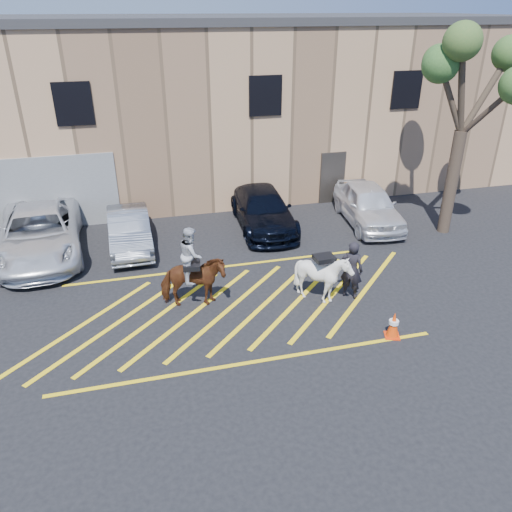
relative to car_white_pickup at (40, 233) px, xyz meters
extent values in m
plane|color=black|center=(5.55, -4.69, -0.79)|extent=(90.00, 90.00, 0.00)
imported|color=silver|center=(0.00, 0.00, 0.00)|extent=(2.98, 5.86, 1.59)
imported|color=gray|center=(2.96, -0.18, -0.13)|extent=(1.48, 4.02, 1.32)
imported|color=black|center=(7.97, 0.45, -0.09)|extent=(2.23, 4.97, 1.42)
imported|color=white|center=(12.04, -0.24, -0.03)|extent=(2.31, 4.67, 1.53)
imported|color=black|center=(9.08, -5.24, 0.10)|extent=(0.77, 0.74, 1.78)
cube|color=tan|center=(5.55, 7.31, 2.71)|extent=(32.00, 10.00, 7.00)
cube|color=#2D2D30|center=(5.55, 7.31, 6.36)|extent=(32.20, 10.20, 0.30)
cube|color=black|center=(1.55, 2.27, 3.81)|extent=(1.30, 0.08, 1.50)
cube|color=black|center=(8.55, 2.27, 3.81)|extent=(1.30, 0.08, 1.50)
cube|color=black|center=(14.55, 2.27, 3.81)|extent=(1.30, 0.08, 1.50)
cube|color=#38332D|center=(11.55, 2.27, 0.31)|extent=(1.10, 0.08, 2.20)
cube|color=yellow|center=(1.35, -4.99, -0.79)|extent=(4.20, 4.20, 0.01)
cube|color=yellow|center=(2.40, -4.99, -0.79)|extent=(4.20, 4.20, 0.01)
cube|color=yellow|center=(3.45, -4.99, -0.79)|extent=(4.20, 4.20, 0.01)
cube|color=yellow|center=(4.50, -4.99, -0.79)|extent=(4.20, 4.20, 0.01)
cube|color=yellow|center=(5.55, -4.99, -0.79)|extent=(4.20, 4.20, 0.01)
cube|color=yellow|center=(6.60, -4.99, -0.79)|extent=(4.20, 4.20, 0.01)
cube|color=yellow|center=(7.65, -4.99, -0.79)|extent=(4.20, 4.20, 0.01)
cube|color=yellow|center=(8.70, -4.99, -0.79)|extent=(4.20, 4.20, 0.01)
cube|color=yellow|center=(9.75, -4.99, -0.79)|extent=(4.20, 4.20, 0.01)
cube|color=yellow|center=(5.55, -2.49, -0.79)|extent=(9.50, 0.12, 0.01)
cube|color=yellow|center=(5.55, -7.49, -0.79)|extent=(9.50, 0.12, 0.01)
imported|color=#573114|center=(4.57, -4.59, -0.02)|extent=(1.94, 1.09, 1.55)
imported|color=#A8AAB3|center=(4.57, -4.59, 0.84)|extent=(0.70, 0.85, 1.58)
cube|color=black|center=(4.57, -4.59, 0.52)|extent=(0.54, 0.62, 0.14)
imported|color=silver|center=(8.20, -5.26, -0.02)|extent=(1.33, 1.48, 1.55)
cube|color=black|center=(8.20, -5.26, 0.59)|extent=(0.58, 0.49, 0.14)
cube|color=red|center=(9.34, -7.37, -0.78)|extent=(0.48, 0.48, 0.03)
cone|color=#E83E09|center=(9.34, -7.37, -0.41)|extent=(0.32, 0.32, 0.70)
cylinder|color=white|center=(9.34, -7.37, -0.35)|extent=(0.25, 0.25, 0.10)
cylinder|color=#46362A|center=(14.51, -1.71, 1.11)|extent=(0.44, 0.44, 3.80)
cylinder|color=#4D3D2E|center=(15.29, -1.57, 4.18)|extent=(1.76, 0.51, 2.68)
cylinder|color=#422F28|center=(14.43, -0.85, 4.01)|extent=(0.33, 1.88, 2.34)
cylinder|color=#4D3F2F|center=(13.90, -1.71, 4.05)|extent=(1.40, 0.20, 2.39)
cylinder|color=#443629|center=(14.85, -2.44, 3.80)|extent=(0.78, 1.62, 1.96)
cylinder|color=#46372A|center=(14.04, -1.99, 4.41)|extent=(1.16, 0.77, 3.11)
sphere|color=#46632A|center=(16.08, -1.44, 5.45)|extent=(1.20, 1.20, 1.20)
sphere|color=#40652B|center=(14.36, 0.00, 5.11)|extent=(1.20, 1.20, 1.20)
sphere|color=#3E6E2F|center=(13.29, -1.71, 5.20)|extent=(1.20, 1.20, 1.20)
sphere|color=#4B622A|center=(13.56, -2.26, 5.91)|extent=(1.20, 1.20, 1.20)
camera|label=1|loc=(3.25, -16.78, 6.91)|focal=35.00mm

